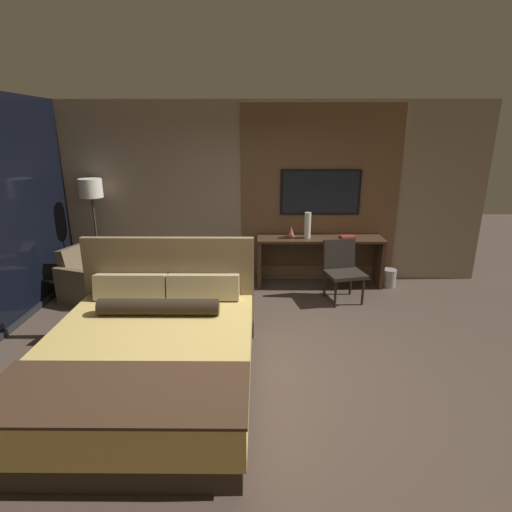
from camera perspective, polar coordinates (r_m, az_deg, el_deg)
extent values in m
plane|color=#4C3D33|center=(4.36, -0.39, -15.13)|extent=(16.00, 16.00, 0.00)
cube|color=gray|center=(6.35, -0.08, 8.83)|extent=(7.20, 0.06, 2.80)
cube|color=brown|center=(6.38, 9.10, 8.65)|extent=(2.45, 0.03, 2.70)
cube|color=#33281E|center=(3.98, -15.20, -17.46)|extent=(1.83, 2.11, 0.22)
cube|color=tan|center=(3.83, -15.54, -14.04)|extent=(1.89, 2.18, 0.33)
cube|color=#422D1E|center=(3.18, -19.34, -17.80)|extent=(1.91, 0.76, 0.02)
cube|color=#7F6B4C|center=(4.71, -12.13, -4.60)|extent=(1.93, 0.08, 1.22)
cube|color=tan|center=(4.66, -17.42, -4.19)|extent=(0.79, 0.23, 0.31)
cube|color=tan|center=(4.48, -7.51, -4.38)|extent=(0.79, 0.23, 0.31)
cylinder|color=#2D2319|center=(4.21, -13.74, -7.08)|extent=(1.23, 0.17, 0.17)
cube|color=#422D1E|center=(6.25, 9.17, 2.45)|extent=(1.95, 0.47, 0.03)
cube|color=#422D1E|center=(6.29, 0.47, -0.91)|extent=(0.06, 0.43, 0.74)
cube|color=#422D1E|center=(6.57, 17.17, -0.91)|extent=(0.06, 0.43, 0.74)
cube|color=#422D1E|center=(6.54, 8.76, 0.29)|extent=(1.83, 0.02, 0.37)
cube|color=black|center=(6.34, 9.16, 8.98)|extent=(1.24, 0.04, 0.70)
cube|color=black|center=(6.32, 9.19, 8.96)|extent=(1.17, 0.01, 0.64)
cube|color=#28231E|center=(5.80, 12.50, -2.45)|extent=(0.61, 0.59, 0.05)
cube|color=#28231E|center=(5.91, 11.78, 0.37)|extent=(0.49, 0.21, 0.42)
cylinder|color=black|center=(5.63, 11.28, -5.40)|extent=(0.04, 0.04, 0.39)
cylinder|color=black|center=(5.81, 15.02, -4.97)|extent=(0.04, 0.04, 0.39)
cylinder|color=black|center=(5.96, 9.78, -4.00)|extent=(0.04, 0.04, 0.39)
cylinder|color=black|center=(6.13, 13.35, -3.63)|extent=(0.04, 0.04, 0.39)
cube|color=brown|center=(6.33, -21.75, -3.76)|extent=(0.92, 0.82, 0.39)
cube|color=brown|center=(6.42, -24.24, -0.22)|extent=(0.39, 0.64, 0.38)
cube|color=brown|center=(6.07, -23.98, -4.23)|extent=(0.76, 0.34, 0.53)
cube|color=brown|center=(6.56, -19.83, -2.17)|extent=(0.76, 0.34, 0.53)
cylinder|color=#282623|center=(6.90, -21.10, -3.58)|extent=(0.28, 0.28, 0.03)
cylinder|color=#332D28|center=(6.69, -21.75, 2.05)|extent=(0.03, 0.03, 1.43)
cylinder|color=silver|center=(6.54, -22.55, 8.95)|extent=(0.34, 0.34, 0.28)
cylinder|color=silver|center=(6.15, 7.37, 4.36)|extent=(0.10, 0.10, 0.40)
cone|color=#B2563D|center=(6.24, 5.02, 3.50)|extent=(0.12, 0.12, 0.16)
cube|color=maroon|center=(6.31, 12.95, 2.68)|extent=(0.25, 0.20, 0.03)
cylinder|color=gray|center=(6.63, 18.43, -2.98)|extent=(0.22, 0.22, 0.28)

